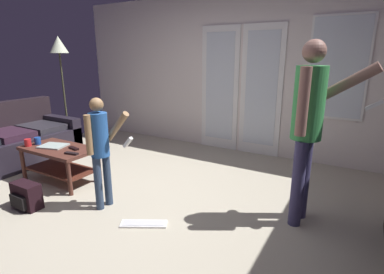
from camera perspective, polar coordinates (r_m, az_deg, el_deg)
name	(u,v)px	position (r m, az deg, el deg)	size (l,w,h in m)	color
ground_plane	(131,205)	(3.38, -11.69, -12.64)	(5.79, 4.87, 0.02)	#ACA38E
wall_back_with_doors	(229,75)	(5.00, 7.06, 11.66)	(5.79, 0.09, 2.55)	silver
leather_couch	(7,145)	(5.10, -31.88, -1.30)	(0.90, 1.86, 0.88)	black
coffee_table	(60,157)	(4.11, -24.01, -3.47)	(0.96, 0.51, 0.45)	#512A21
person_adult	(309,119)	(2.84, 21.51, 3.30)	(0.70, 0.46, 1.69)	#3C385E
person_child	(100,144)	(3.14, -17.14, -1.28)	(0.43, 0.31, 1.16)	#2B3B55
floor_lamp	(59,52)	(5.88, -24.09, 14.72)	(0.31, 0.31, 1.88)	#332A2D
backpack	(26,196)	(3.63, -29.20, -9.82)	(0.33, 0.20, 0.27)	black
loose_keyboard	(144,224)	(2.99, -9.24, -16.09)	(0.45, 0.33, 0.02)	white
laptop_closed	(53,146)	(4.14, -25.05, -1.55)	(0.31, 0.25, 0.02)	#A8BBB5
cup_near_edge	(28,143)	(4.30, -28.94, -0.94)	(0.08, 0.08, 0.09)	red
cup_by_laptop	(38,141)	(4.33, -27.43, -0.65)	(0.08, 0.08, 0.09)	#1C4397
tv_remote_black	(74,148)	(3.93, -21.72, -2.02)	(0.17, 0.05, 0.02)	black
dvd_remote_slim	(71,153)	(3.74, -22.11, -2.93)	(0.17, 0.05, 0.02)	black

